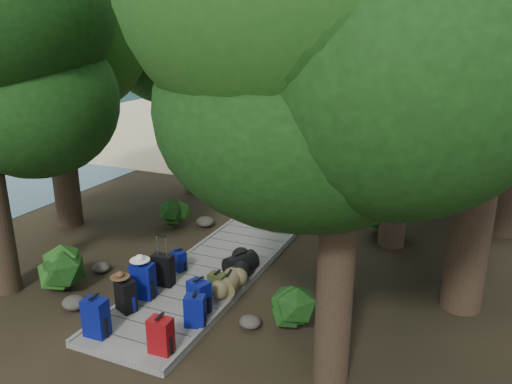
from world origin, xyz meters
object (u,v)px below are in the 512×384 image
at_px(suitcase_on_boardwalk, 163,270).
at_px(sun_lounger, 415,160).
at_px(backpack_left_d, 179,260).
at_px(lone_suitcase_on_sand, 335,164).
at_px(duffel_right_khaki, 229,283).
at_px(duffel_right_black, 241,263).
at_px(backpack_left_a, 96,316).
at_px(kayak, 293,146).
at_px(backpack_left_b, 126,294).
at_px(backpack_right_b, 195,309).
at_px(backpack_right_c, 199,295).
at_px(backpack_right_d, 217,283).
at_px(backpack_left_c, 143,279).
at_px(backpack_right_a, 161,334).

distance_m(suitcase_on_boardwalk, sun_lounger, 12.93).
bearing_deg(backpack_left_d, lone_suitcase_on_sand, 109.54).
relative_size(duffel_right_khaki, duffel_right_black, 0.87).
xyz_separation_m(backpack_left_a, kayak, (-1.95, 15.45, -0.32)).
bearing_deg(backpack_left_b, sun_lounger, 96.05).
height_order(backpack_left_a, backpack_right_b, backpack_left_a).
height_order(backpack_left_b, duffel_right_black, backpack_left_b).
xyz_separation_m(backpack_left_d, backpack_right_c, (1.29, -1.33, 0.10)).
relative_size(backpack_left_b, backpack_right_c, 1.02).
height_order(suitcase_on_boardwalk, sun_lounger, suitcase_on_boardwalk).
bearing_deg(duffel_right_khaki, backpack_left_b, -147.17).
relative_size(backpack_left_b, kayak, 0.21).
bearing_deg(backpack_left_a, duffel_right_khaki, 55.78).
distance_m(backpack_right_d, suitcase_on_boardwalk, 1.24).
height_order(duffel_right_black, kayak, duffel_right_black).
relative_size(backpack_left_d, suitcase_on_boardwalk, 0.72).
height_order(backpack_left_c, backpack_right_c, backpack_left_c).
height_order(backpack_left_a, backpack_left_c, backpack_left_c).
relative_size(backpack_left_c, backpack_right_b, 1.22).
bearing_deg(duffel_right_khaki, backpack_right_d, -145.08).
relative_size(backpack_right_d, suitcase_on_boardwalk, 0.76).
xyz_separation_m(backpack_right_d, suitcase_on_boardwalk, (-1.23, -0.09, 0.08)).
relative_size(backpack_right_b, duffel_right_black, 0.92).
height_order(backpack_left_c, backpack_left_d, backpack_left_c).
xyz_separation_m(backpack_left_c, duffel_right_black, (1.32, 1.73, -0.18)).
bearing_deg(kayak, backpack_right_a, -97.84).
bearing_deg(duffel_right_black, lone_suitcase_on_sand, 116.54).
bearing_deg(duffel_right_black, backpack_left_b, -96.02).
height_order(backpack_right_d, suitcase_on_boardwalk, suitcase_on_boardwalk).
distance_m(duffel_right_black, lone_suitcase_on_sand, 9.27).
bearing_deg(backpack_left_d, suitcase_on_boardwalk, -58.25).
relative_size(duffel_right_khaki, kayak, 0.18).
xyz_separation_m(duffel_right_black, lone_suitcase_on_sand, (-0.39, 9.27, -0.01)).
bearing_deg(sun_lounger, backpack_left_d, -116.45).
bearing_deg(duffel_right_black, duffel_right_khaki, -55.51).
bearing_deg(backpack_right_c, kayak, 119.91).
height_order(backpack_left_d, backpack_right_b, backpack_right_b).
bearing_deg(backpack_right_d, backpack_right_a, -85.43).
xyz_separation_m(backpack_right_d, sun_lounger, (2.32, 12.35, -0.05)).
bearing_deg(kayak, backpack_left_c, -102.02).
relative_size(backpack_left_b, duffel_right_khaki, 1.12).
relative_size(backpack_left_c, kayak, 0.24).
relative_size(duffel_right_black, kayak, 0.21).
relative_size(backpack_right_a, duffel_right_black, 0.95).
distance_m(backpack_left_a, lone_suitcase_on_sand, 12.46).
bearing_deg(suitcase_on_boardwalk, backpack_right_d, 0.99).
relative_size(backpack_right_d, duffel_right_black, 0.72).
relative_size(duffel_right_khaki, lone_suitcase_on_sand, 0.99).
bearing_deg(backpack_right_b, backpack_left_b, 166.16).
bearing_deg(backpack_left_b, backpack_right_a, -10.38).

